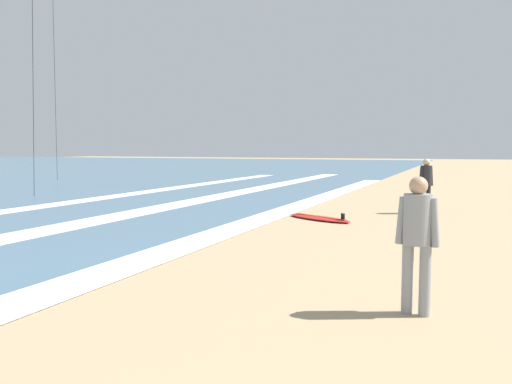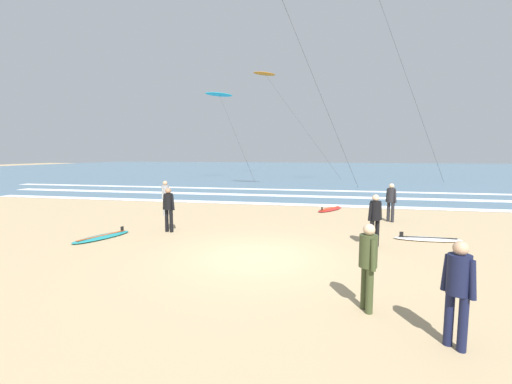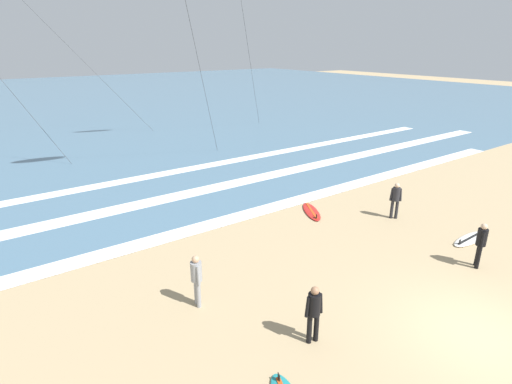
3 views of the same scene
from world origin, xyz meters
The scene contains 5 objects.
wave_foam_shoreline centered at (0.05, 9.93, 0.01)m, with size 38.67×0.93×0.01m, color white.
wave_foam_mid_break centered at (1.63, 13.83, 0.01)m, with size 46.88×1.08×0.01m, color white.
surfer_mid_group centered at (4.49, 5.95, 0.96)m, with size 0.43×0.42×1.60m.
surfer_left_near centered at (-5.29, 5.35, 0.96)m, with size 0.32×0.52×1.60m.
surfboard_near_water centered at (2.06, 8.47, 0.05)m, with size 1.52×2.13×0.25m.
Camera 1 is at (-11.48, 4.84, 1.93)m, focal length 36.89 mm.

